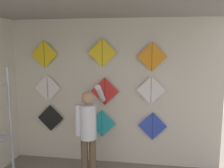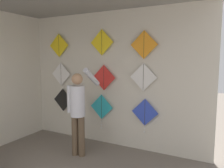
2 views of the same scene
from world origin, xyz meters
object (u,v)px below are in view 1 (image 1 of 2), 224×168
(kite_1, at_px, (102,125))
(kite_7, at_px, (102,53))
(kite_0, at_px, (51,118))
(kite_8, at_px, (152,57))
(kite_2, at_px, (152,127))
(kite_5, at_px, (151,90))
(kite_4, at_px, (105,91))
(shopkeeper, at_px, (88,128))
(kite_6, at_px, (44,54))
(kite_3, at_px, (48,88))

(kite_1, distance_m, kite_7, 1.41)
(kite_0, distance_m, kite_8, 2.33)
(kite_2, xyz_separation_m, kite_5, (-0.04, 0.00, 0.71))
(kite_1, xyz_separation_m, kite_4, (0.06, 0.00, 0.67))
(shopkeeper, xyz_separation_m, kite_4, (0.14, 0.73, 0.49))
(kite_1, bearing_deg, kite_2, 0.02)
(kite_0, bearing_deg, kite_4, 0.00)
(shopkeeper, xyz_separation_m, kite_1, (0.08, 0.73, -0.18))
(kite_7, relative_size, kite_8, 1.00)
(kite_6, distance_m, kite_8, 2.06)
(kite_1, bearing_deg, kite_5, 0.06)
(kite_2, bearing_deg, kite_6, 179.98)
(kite_1, height_order, kite_2, kite_1)
(kite_0, xyz_separation_m, kite_3, (-0.04, 0.00, 0.61))
(kite_2, bearing_deg, kite_1, -179.98)
(kite_0, xyz_separation_m, kite_1, (1.05, -0.00, -0.10))
(kite_4, bearing_deg, kite_5, 0.00)
(kite_0, relative_size, kite_2, 0.80)
(kite_2, xyz_separation_m, kite_7, (-0.95, 0.00, 1.40))
(kite_3, relative_size, kite_8, 1.00)
(kite_0, xyz_separation_m, kite_5, (1.98, 0.00, 0.62))
(shopkeeper, relative_size, kite_2, 2.47)
(kite_4, relative_size, kite_6, 1.00)
(kite_6, bearing_deg, kite_4, 0.00)
(shopkeeper, xyz_separation_m, kite_8, (1.02, 0.73, 1.15))
(shopkeeper, bearing_deg, kite_0, 132.24)
(shopkeeper, bearing_deg, kite_8, 24.80)
(kite_3, bearing_deg, kite_5, 0.00)
(kite_2, height_order, kite_5, kite_5)
(kite_0, relative_size, kite_5, 1.00)
(kite_4, xyz_separation_m, kite_6, (-1.19, 0.00, 0.70))
(kite_5, relative_size, kite_6, 1.00)
(kite_2, xyz_separation_m, kite_3, (-2.06, 0.00, 0.70))
(kite_3, bearing_deg, kite_4, 0.00)
(kite_6, xyz_separation_m, kite_8, (2.06, 0.00, -0.04))
(kite_0, distance_m, kite_4, 1.25)
(shopkeeper, relative_size, kite_8, 3.11)
(shopkeeper, relative_size, kite_4, 3.11)
(kite_2, relative_size, kite_7, 1.26)
(kite_2, height_order, kite_8, kite_8)
(shopkeeper, bearing_deg, kite_6, 134.36)
(kite_4, bearing_deg, kite_2, -0.05)
(shopkeeper, height_order, kite_0, shopkeeper)
(kite_6, relative_size, kite_7, 1.00)
(kite_1, relative_size, kite_6, 1.39)
(kite_5, bearing_deg, kite_1, -179.94)
(kite_0, height_order, kite_8, kite_8)
(kite_5, bearing_deg, kite_4, 180.00)
(shopkeeper, height_order, kite_7, kite_7)
(kite_5, xyz_separation_m, kite_6, (-2.06, 0.00, 0.65))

